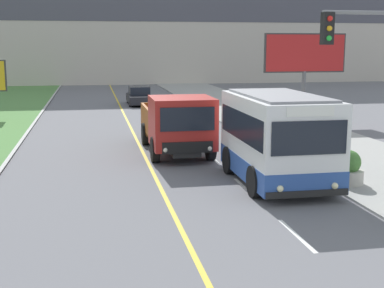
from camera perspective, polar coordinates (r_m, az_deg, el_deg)
name	(u,v)px	position (r m, az deg, el deg)	size (l,w,h in m)	color
city_bus	(278,139)	(18.17, 9.12, 0.54)	(2.75, 5.42, 3.05)	white
dump_truck	(179,125)	(22.52, -1.43, 2.00)	(2.58, 6.76, 2.58)	black
car_distant	(139,96)	(42.39, -5.65, 5.12)	(1.80, 4.30, 1.45)	black
traffic_light_mast	(376,81)	(14.77, 19.01, 6.37)	(2.28, 0.32, 5.86)	slate
billboard_large	(305,56)	(33.02, 11.95, 9.18)	(5.05, 0.24, 5.33)	#59595B
planter_round_second	(348,169)	(18.55, 16.34, -2.59)	(1.01, 1.01, 1.14)	#B7B2A8
planter_round_third	(307,149)	(21.65, 12.21, -0.48)	(1.05, 1.05, 1.20)	#B7B2A8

